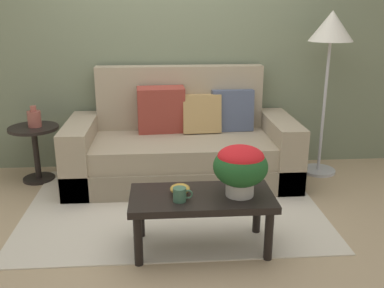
# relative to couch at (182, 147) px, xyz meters

# --- Properties ---
(ground_plane) EXTENTS (14.00, 14.00, 0.00)m
(ground_plane) POSITION_rel_couch_xyz_m (-0.12, -0.80, -0.33)
(ground_plane) COLOR tan
(wall_back) EXTENTS (6.40, 0.12, 2.81)m
(wall_back) POSITION_rel_couch_xyz_m (-0.12, 0.50, 1.07)
(wall_back) COLOR slate
(wall_back) RESTS_ON ground
(area_rug) EXTENTS (2.50, 1.78, 0.01)m
(area_rug) POSITION_rel_couch_xyz_m (-0.12, -0.63, -0.33)
(area_rug) COLOR beige
(area_rug) RESTS_ON ground
(couch) EXTENTS (2.20, 0.94, 1.09)m
(couch) POSITION_rel_couch_xyz_m (0.00, 0.00, 0.00)
(couch) COLOR gray
(couch) RESTS_ON ground
(coffee_table) EXTENTS (1.00, 0.49, 0.42)m
(coffee_table) POSITION_rel_couch_xyz_m (0.07, -1.33, 0.02)
(coffee_table) COLOR black
(coffee_table) RESTS_ON ground
(side_table) EXTENTS (0.48, 0.48, 0.55)m
(side_table) POSITION_rel_couch_xyz_m (-1.44, 0.07, 0.05)
(side_table) COLOR black
(side_table) RESTS_ON ground
(floor_lamp) EXTENTS (0.42, 0.42, 1.63)m
(floor_lamp) POSITION_rel_couch_xyz_m (1.44, 0.07, 1.04)
(floor_lamp) COLOR #B2B2B7
(floor_lamp) RESTS_ON ground
(potted_plant) EXTENTS (0.38, 0.38, 0.36)m
(potted_plant) POSITION_rel_couch_xyz_m (0.33, -1.35, 0.30)
(potted_plant) COLOR #B7B2A8
(potted_plant) RESTS_ON coffee_table
(coffee_mug) EXTENTS (0.13, 0.09, 0.10)m
(coffee_mug) POSITION_rel_couch_xyz_m (-0.09, -1.42, 0.13)
(coffee_mug) COLOR #3D664C
(coffee_mug) RESTS_ON coffee_table
(snack_bowl) EXTENTS (0.14, 0.14, 0.07)m
(snack_bowl) POSITION_rel_couch_xyz_m (-0.08, -1.31, 0.12)
(snack_bowl) COLOR gold
(snack_bowl) RESTS_ON coffee_table
(table_vase) EXTENTS (0.13, 0.13, 0.21)m
(table_vase) POSITION_rel_couch_xyz_m (-1.42, 0.07, 0.30)
(table_vase) COLOR #934C42
(table_vase) RESTS_ON side_table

